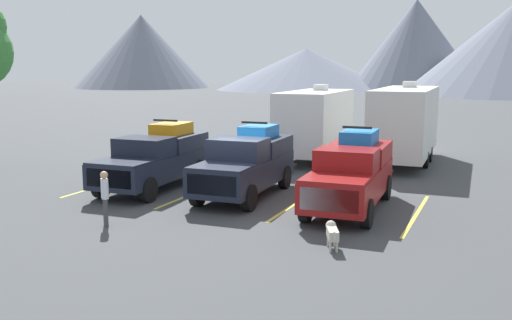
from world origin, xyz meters
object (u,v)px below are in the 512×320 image
object	(u,v)px
camper_trailer_a	(315,121)
camper_trailer_b	(405,121)
pickup_truck_c	(351,173)
dog	(332,232)
pickup_truck_b	(247,163)
pickup_truck_a	(156,158)
person_a	(105,195)

from	to	relation	value
camper_trailer_a	camper_trailer_b	world-z (taller)	camper_trailer_b
pickup_truck_c	dog	size ratio (longest dim) A/B	6.22
pickup_truck_b	pickup_truck_c	world-z (taller)	pickup_truck_c
dog	camper_trailer_b	bearing A→B (deg)	91.85
pickup_truck_a	pickup_truck_c	xyz separation A→B (m)	(7.64, -0.07, 0.02)
pickup_truck_b	pickup_truck_c	size ratio (longest dim) A/B	0.97
pickup_truck_c	camper_trailer_b	bearing A→B (deg)	89.02
camper_trailer_a	camper_trailer_b	size ratio (longest dim) A/B	0.84
pickup_truck_a	dog	bearing A→B (deg)	-27.91
pickup_truck_a	pickup_truck_b	bearing A→B (deg)	4.13
camper_trailer_a	pickup_truck_b	bearing A→B (deg)	-89.39
camper_trailer_b	person_a	distance (m)	15.88
pickup_truck_b	camper_trailer_a	distance (m)	8.33
pickup_truck_c	camper_trailer_b	xyz separation A→B (m)	(0.16, 9.58, 0.86)
camper_trailer_a	pickup_truck_a	bearing A→B (deg)	-112.89
pickup_truck_c	dog	distance (m)	4.41
camper_trailer_b	dog	xyz separation A→B (m)	(0.45, -13.88, -1.62)
pickup_truck_b	camper_trailer_a	bearing A→B (deg)	90.61
camper_trailer_b	person_a	bearing A→B (deg)	-113.02
person_a	camper_trailer_a	bearing A→B (deg)	81.64
person_a	dog	xyz separation A→B (m)	(6.64, 0.70, -0.51)
pickup_truck_b	person_a	world-z (taller)	pickup_truck_b
pickup_truck_a	camper_trailer_b	world-z (taller)	camper_trailer_b
pickup_truck_c	person_a	xyz separation A→B (m)	(-6.03, -5.00, -0.25)
pickup_truck_b	person_a	xyz separation A→B (m)	(-2.09, -5.34, -0.25)
camper_trailer_a	pickup_truck_c	bearing A→B (deg)	-64.99
pickup_truck_b	dog	bearing A→B (deg)	-45.56
pickup_truck_a	person_a	size ratio (longest dim) A/B	3.48
pickup_truck_a	camper_trailer_b	size ratio (longest dim) A/B	0.65
pickup_truck_b	camper_trailer_a	xyz separation A→B (m)	(-0.09, 8.29, 0.77)
pickup_truck_a	pickup_truck_c	size ratio (longest dim) A/B	1.00
camper_trailer_b	camper_trailer_a	bearing A→B (deg)	-167.25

